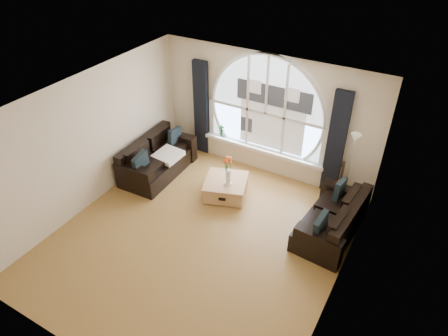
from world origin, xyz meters
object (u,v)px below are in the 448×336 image
(vase_flowers, at_px, (228,168))
(potted_plant, at_px, (221,131))
(sofa_right, at_px, (331,217))
(sofa_left, at_px, (158,158))
(guitar, at_px, (341,181))
(coffee_chest, at_px, (226,187))
(floor_lamp, at_px, (349,169))

(vase_flowers, distance_m, potted_plant, 1.66)
(sofa_right, bearing_deg, sofa_left, -175.03)
(sofa_right, relative_size, guitar, 1.62)
(sofa_right, distance_m, guitar, 1.03)
(sofa_left, distance_m, coffee_chest, 1.74)
(sofa_right, bearing_deg, coffee_chest, -176.15)
(sofa_right, relative_size, potted_plant, 6.02)
(floor_lamp, height_order, guitar, floor_lamp)
(sofa_left, distance_m, guitar, 3.98)
(sofa_left, xyz_separation_m, coffee_chest, (1.73, 0.04, -0.19))
(sofa_right, distance_m, vase_flowers, 2.20)
(vase_flowers, distance_m, floor_lamp, 2.39)
(vase_flowers, height_order, guitar, vase_flowers)
(sofa_left, bearing_deg, guitar, 12.48)
(coffee_chest, height_order, guitar, guitar)
(sofa_right, bearing_deg, potted_plant, 161.91)
(sofa_right, relative_size, vase_flowers, 2.45)
(vase_flowers, bearing_deg, guitar, 27.14)
(sofa_right, bearing_deg, guitar, 103.01)
(coffee_chest, bearing_deg, sofa_right, -20.42)
(sofa_right, bearing_deg, vase_flowers, -174.19)
(coffee_chest, bearing_deg, sofa_left, 162.16)
(sofa_left, bearing_deg, vase_flowers, -3.20)
(vase_flowers, height_order, potted_plant, vase_flowers)
(sofa_left, relative_size, coffee_chest, 2.14)
(coffee_chest, relative_size, floor_lamp, 0.53)
(guitar, relative_size, potted_plant, 3.72)
(floor_lamp, distance_m, potted_plant, 3.08)
(sofa_left, height_order, floor_lamp, floor_lamp)
(sofa_right, distance_m, coffee_chest, 2.27)
(sofa_left, bearing_deg, floor_lamp, 13.19)
(coffee_chest, distance_m, floor_lamp, 2.52)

